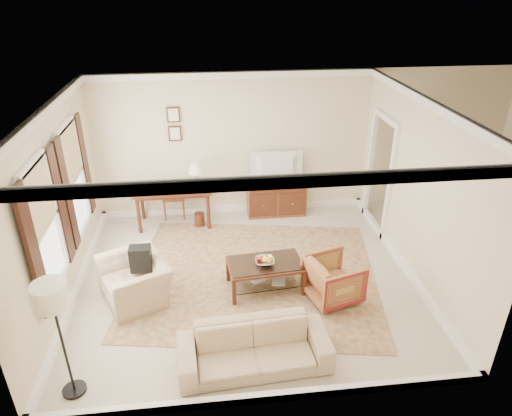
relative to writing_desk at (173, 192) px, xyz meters
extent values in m
cube|color=beige|center=(1.23, -2.03, -0.71)|extent=(5.50, 5.00, 0.01)
cube|color=white|center=(1.23, -2.03, 2.19)|extent=(5.50, 5.00, 0.01)
cube|color=beige|center=(1.23, 0.47, 0.74)|extent=(5.50, 0.01, 2.90)
cube|color=beige|center=(1.23, -4.53, 0.74)|extent=(5.50, 0.01, 2.90)
cube|color=beige|center=(-1.52, -2.03, 0.74)|extent=(0.01, 5.00, 2.90)
cube|color=beige|center=(3.98, -2.03, 0.74)|extent=(0.01, 5.00, 2.90)
cube|color=beige|center=(5.48, -0.88, -0.71)|extent=(3.00, 2.70, 0.01)
cube|color=brown|center=(1.37, -1.97, -0.70)|extent=(4.52, 4.05, 0.01)
cube|color=#492214|center=(0.00, 0.00, 0.08)|extent=(1.49, 0.75, 0.05)
cylinder|color=#492214|center=(-0.67, -0.29, -0.33)|extent=(0.07, 0.07, 0.76)
cylinder|color=#492214|center=(0.67, -0.29, -0.33)|extent=(0.07, 0.07, 0.76)
cylinder|color=#492214|center=(-0.67, 0.29, -0.33)|extent=(0.07, 0.07, 0.76)
cylinder|color=#492214|center=(0.67, 0.29, -0.33)|extent=(0.07, 0.07, 0.76)
cube|color=brown|center=(2.08, 0.21, -0.34)|extent=(1.20, 0.46, 0.74)
imported|color=black|center=(2.08, 0.19, 0.54)|extent=(1.01, 0.58, 0.13)
cube|color=#492214|center=(1.51, -2.32, -0.25)|extent=(1.21, 0.78, 0.04)
cube|color=silver|center=(1.51, -2.32, -0.22)|extent=(1.15, 0.71, 0.01)
cube|color=silver|center=(1.51, -2.32, -0.54)|extent=(1.13, 0.69, 0.02)
cube|color=#492214|center=(0.99, -2.67, -0.48)|extent=(0.07, 0.07, 0.45)
cube|color=#492214|center=(2.08, -2.58, -0.48)|extent=(0.07, 0.07, 0.45)
cube|color=#492214|center=(0.93, -2.06, -0.48)|extent=(0.07, 0.07, 0.45)
cube|color=#492214|center=(2.03, -1.96, -0.48)|extent=(0.07, 0.07, 0.45)
imported|color=silver|center=(1.50, -2.35, -0.16)|extent=(0.42, 0.42, 0.10)
imported|color=brown|center=(1.26, -2.32, -0.52)|extent=(0.28, 0.13, 0.38)
imported|color=brown|center=(1.61, -2.37, -0.52)|extent=(0.28, 0.08, 0.38)
imported|color=maroon|center=(2.51, -2.69, -0.32)|extent=(0.88, 0.91, 0.77)
imported|color=tan|center=(-0.50, -2.36, -0.25)|extent=(1.05, 1.23, 0.91)
cube|color=black|center=(-0.39, -2.23, -0.01)|extent=(0.37, 0.39, 0.40)
imported|color=tan|center=(1.16, -3.91, -0.33)|extent=(1.95, 0.68, 0.75)
cylinder|color=black|center=(-1.06, -4.08, -0.69)|extent=(0.28, 0.28, 0.04)
cylinder|color=black|center=(-1.06, -4.08, -0.02)|extent=(0.03, 0.03, 1.33)
cylinder|color=silver|center=(-1.06, -4.08, 0.74)|extent=(0.39, 0.39, 0.28)
camera|label=1|loc=(0.68, -8.21, 3.79)|focal=32.00mm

